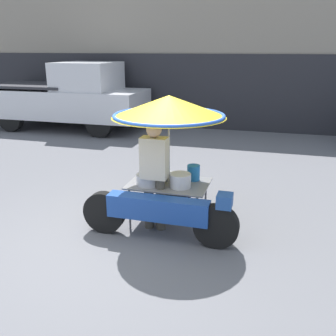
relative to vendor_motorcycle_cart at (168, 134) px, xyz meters
name	(u,v)px	position (x,y,z in m)	size (l,w,h in m)	color
ground_plane	(112,242)	(-0.60, -0.73, -1.42)	(36.00, 36.00, 0.00)	slate
shopfront_building	(216,62)	(-0.60, 8.25, 0.69)	(28.00, 2.06, 4.26)	gray
vendor_motorcycle_cart	(168,134)	(0.00, 0.00, 0.00)	(2.25, 1.64, 1.95)	black
vendor_person	(154,171)	(-0.15, -0.16, -0.52)	(0.38, 0.22, 1.61)	#4C473D
pickup_truck	(70,98)	(-5.00, 5.94, -0.39)	(5.19, 1.99, 2.16)	black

